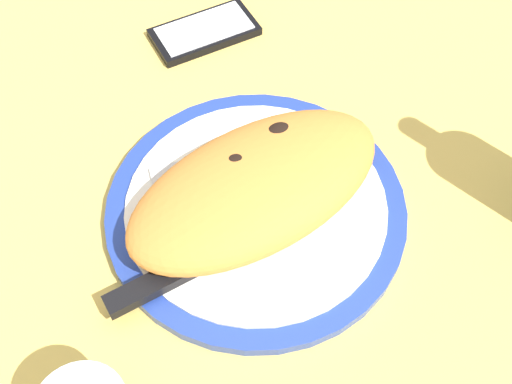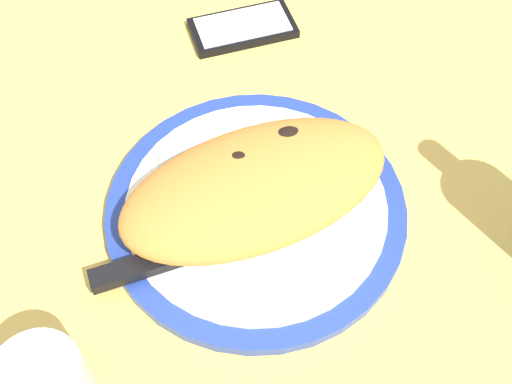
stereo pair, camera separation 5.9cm
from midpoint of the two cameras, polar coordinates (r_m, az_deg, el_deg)
name	(u,v)px [view 2 (the right image)]	position (r cm, az deg, el deg)	size (l,w,h in cm)	color
ground_plane	(256,221)	(63.76, 2.67, -2.79)	(150.00, 150.00, 3.00)	#DBB756
plate	(256,208)	(61.84, 2.75, -1.68)	(29.11, 29.11, 1.61)	#233D99
calzone	(253,191)	(58.48, 2.60, -0.17)	(28.83, 19.90, 5.63)	orange
fork	(227,158)	(63.99, 0.02, 2.87)	(16.87, 2.40, 0.40)	silver
knife	(176,256)	(57.73, -4.25, -5.97)	(22.50, 6.36, 1.20)	silver
smartphone	(243,28)	(79.13, 1.02, 14.36)	(13.23, 8.18, 1.16)	black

